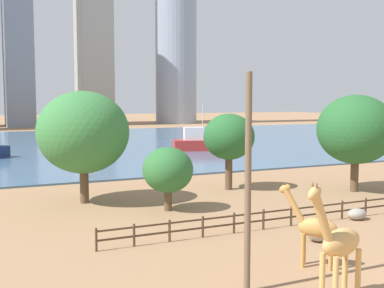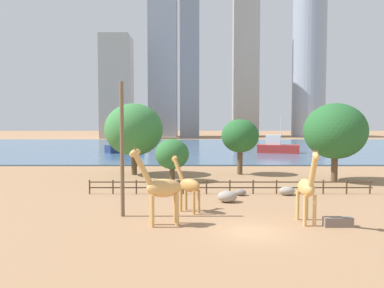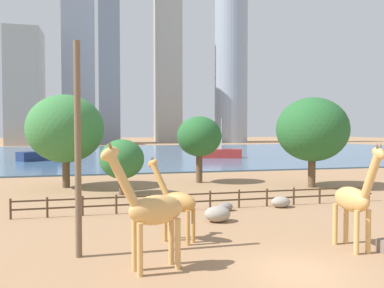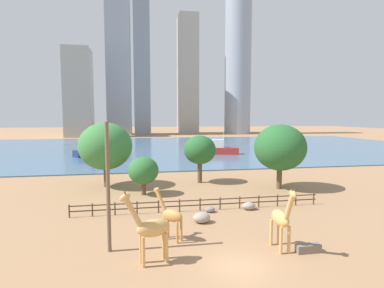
% 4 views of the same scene
% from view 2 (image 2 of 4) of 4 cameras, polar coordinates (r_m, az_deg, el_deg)
% --- Properties ---
extents(ground_plane, '(400.00, 400.00, 0.00)m').
position_cam_2_polar(ground_plane, '(102.37, 2.01, -0.40)').
color(ground_plane, '#9E7551').
extents(harbor_water, '(180.00, 86.00, 0.20)m').
position_cam_2_polar(harbor_water, '(99.37, 2.07, -0.46)').
color(harbor_water, '#476B8C').
rests_on(harbor_water, ground).
extents(giraffe_tall, '(2.47, 2.39, 4.21)m').
position_cam_2_polar(giraffe_tall, '(27.58, -0.57, -6.24)').
color(giraffe_tall, '#C18C47').
rests_on(giraffe_tall, ground).
extents(giraffe_companion, '(0.92, 3.19, 5.01)m').
position_cam_2_polar(giraffe_companion, '(25.47, 17.15, -6.41)').
color(giraffe_companion, tan).
rests_on(giraffe_companion, ground).
extents(giraffe_young, '(3.45, 1.42, 5.12)m').
position_cam_2_polar(giraffe_young, '(24.02, -4.72, -6.69)').
color(giraffe_young, tan).
rests_on(giraffe_young, ground).
extents(utility_pole, '(0.28, 0.28, 9.39)m').
position_cam_2_polar(utility_pole, '(26.43, -10.59, -0.84)').
color(utility_pole, brown).
rests_on(utility_pole, ground).
extents(boulder_near_fence, '(1.03, 0.76, 0.57)m').
position_cam_2_polar(boulder_near_fence, '(34.23, 7.42, -7.32)').
color(boulder_near_fence, gray).
rests_on(boulder_near_fence, ground).
extents(boulder_by_pole, '(1.43, 1.04, 0.78)m').
position_cam_2_polar(boulder_by_pole, '(35.17, 14.28, -6.94)').
color(boulder_by_pole, gray).
rests_on(boulder_by_pole, ground).
extents(boulder_small, '(1.62, 1.27, 0.95)m').
position_cam_2_polar(boulder_small, '(31.29, 5.41, -7.96)').
color(boulder_small, gray).
rests_on(boulder_small, ground).
extents(feeding_trough, '(1.80, 0.60, 0.60)m').
position_cam_2_polar(feeding_trough, '(25.81, 21.36, -11.00)').
color(feeding_trough, '#72665B').
rests_on(feeding_trough, ground).
extents(enclosure_fence, '(26.12, 0.14, 1.30)m').
position_cam_2_polar(enclosure_fence, '(34.77, 5.88, -6.35)').
color(enclosure_fence, '#4C3826').
rests_on(enclosure_fence, ground).
extents(tree_left_large, '(7.28, 7.28, 8.98)m').
position_cam_2_polar(tree_left_large, '(47.49, -8.83, 2.18)').
color(tree_left_large, brown).
rests_on(tree_left_large, ground).
extents(tree_center_broad, '(6.89, 6.89, 8.73)m').
position_cam_2_polar(tree_center_broad, '(44.56, 21.00, 1.83)').
color(tree_center_broad, brown).
rests_on(tree_center_broad, ground).
extents(tree_right_tall, '(3.78, 3.78, 4.78)m').
position_cam_2_polar(tree_right_tall, '(41.76, -3.03, -1.55)').
color(tree_right_tall, brown).
rests_on(tree_right_tall, ground).
extents(tree_left_small, '(4.71, 4.71, 7.03)m').
position_cam_2_polar(tree_left_small, '(47.61, 7.36, 1.20)').
color(tree_left_small, brown).
rests_on(tree_left_small, ground).
extents(boat_ferry, '(9.05, 5.24, 7.69)m').
position_cam_2_polar(boat_ferry, '(80.66, 12.87, -0.42)').
color(boat_ferry, '#B22D28').
rests_on(boat_ferry, harbor_water).
extents(boat_sailboat, '(8.15, 7.28, 7.27)m').
position_cam_2_polar(boat_sailboat, '(81.75, -10.06, -0.39)').
color(boat_sailboat, navy).
rests_on(boat_sailboat, harbor_water).
extents(skyline_tower_needle, '(11.12, 15.56, 69.06)m').
position_cam_2_polar(skyline_tower_needle, '(187.69, 8.16, 11.81)').
color(skyline_tower_needle, '#ADA89E').
rests_on(skyline_tower_needle, ground).
extents(skyline_block_central, '(12.08, 14.61, 42.53)m').
position_cam_2_polar(skyline_block_central, '(162.06, -11.36, 8.42)').
color(skyline_block_central, '#ADA89E').
rests_on(skyline_block_central, ground).
extents(skyline_tower_glass, '(8.48, 12.23, 72.49)m').
position_cam_2_polar(skyline_tower_glass, '(172.69, -0.34, 13.17)').
color(skyline_tower_glass, gray).
rests_on(skyline_tower_glass, ground).
extents(skyline_block_left, '(12.99, 15.08, 103.12)m').
position_cam_2_polar(skyline_block_left, '(184.27, -4.42, 17.40)').
color(skyline_block_left, '#939EAD').
rests_on(skyline_block_left, ground).
extents(skyline_block_right, '(14.86, 14.86, 82.46)m').
position_cam_2_polar(skyline_block_right, '(182.62, 17.48, 14.07)').
color(skyline_block_right, '#939EAD').
rests_on(skyline_block_right, ground).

